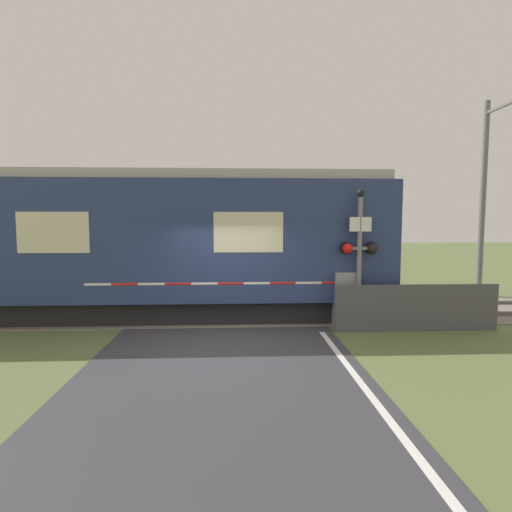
% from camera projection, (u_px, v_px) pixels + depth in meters
% --- Properties ---
extents(ground_plane, '(80.00, 80.00, 0.00)m').
position_uv_depth(ground_plane, '(225.00, 348.00, 8.09)').
color(ground_plane, '#5B6B3D').
extents(track_bed, '(36.00, 3.20, 0.13)m').
position_uv_depth(track_bed, '(228.00, 312.00, 11.16)').
color(track_bed, slate).
rests_on(track_bed, ground_plane).
extents(train, '(16.39, 3.21, 3.82)m').
position_uv_depth(train, '(81.00, 244.00, 10.81)').
color(train, black).
rests_on(train, ground_plane).
extents(crossing_barrier, '(6.62, 0.44, 1.35)m').
position_uv_depth(crossing_barrier, '(324.00, 296.00, 9.67)').
color(crossing_barrier, gray).
rests_on(crossing_barrier, ground_plane).
extents(signal_post, '(0.90, 0.26, 3.31)m').
position_uv_depth(signal_post, '(360.00, 250.00, 9.32)').
color(signal_post, gray).
rests_on(signal_post, ground_plane).
extents(catenary_pole, '(0.20, 1.90, 6.59)m').
position_uv_depth(catenary_pole, '(484.00, 195.00, 13.55)').
color(catenary_pole, slate).
rests_on(catenary_pole, ground_plane).
extents(roadside_fence, '(3.87, 0.06, 1.10)m').
position_uv_depth(roadside_fence, '(417.00, 308.00, 9.32)').
color(roadside_fence, '#4C4C51').
rests_on(roadside_fence, ground_plane).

